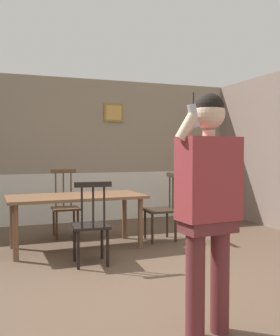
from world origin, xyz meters
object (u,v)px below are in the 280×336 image
chair_near_window (91,224)px  person_figure (209,195)px  chair_by_doorway (65,206)px  chair_at_table_head (163,208)px  dining_table (76,201)px

chair_near_window → person_figure: size_ratio=0.57×
chair_near_window → person_figure: bearing=-74.4°
chair_near_window → chair_by_doorway: size_ratio=0.95×
chair_by_doorway → chair_at_table_head: chair_by_doorway is taller
dining_table → chair_at_table_head: chair_at_table_head is taller
dining_table → person_figure: size_ratio=1.06×
dining_table → chair_near_window: bearing=-88.5°
chair_near_window → person_figure: person_figure is taller
chair_at_table_head → person_figure: bearing=166.8°
chair_by_doorway → chair_at_table_head: (1.33, -0.78, -0.00)m
chair_by_doorway → chair_at_table_head: 1.54m
dining_table → chair_by_doorway: size_ratio=1.77×
dining_table → chair_near_window: (0.02, -0.82, -0.17)m
dining_table → person_figure: 2.85m
chair_by_doorway → person_figure: bearing=97.0°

